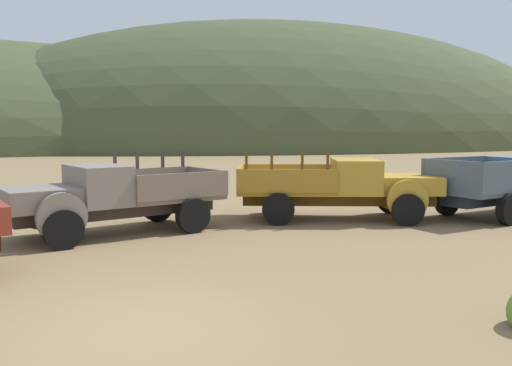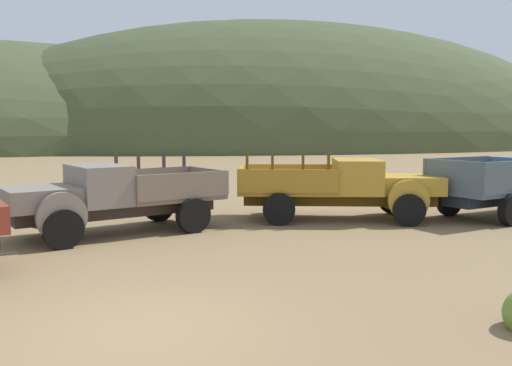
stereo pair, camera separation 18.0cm
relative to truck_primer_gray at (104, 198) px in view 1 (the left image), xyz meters
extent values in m
plane|color=olive|center=(0.44, -7.38, -1.01)|extent=(300.00, 300.00, 0.00)
ellipsoid|color=#424C2D|center=(26.70, 62.03, -1.01)|extent=(97.37, 50.04, 35.49)
cube|color=#B7B2A8|center=(-2.04, -3.10, 0.07)|extent=(0.43, 1.13, 0.44)
cube|color=#3D322D|center=(0.35, 0.15, -0.35)|extent=(5.48, 2.77, 0.36)
cube|color=slate|center=(-1.55, -0.51, 0.10)|extent=(2.22, 2.27, 0.55)
cube|color=#B7B2A8|center=(-2.31, -0.78, 0.07)|extent=(0.49, 1.19, 0.44)
cylinder|color=slate|center=(-1.69, 0.57, -0.25)|extent=(1.19, 0.57, 1.20)
cylinder|color=slate|center=(-0.98, -1.44, -0.25)|extent=(1.19, 0.57, 1.20)
cube|color=slate|center=(-0.14, -0.02, 0.35)|extent=(1.88, 2.37, 1.05)
cube|color=black|center=(-0.68, -0.21, 0.56)|extent=(0.63, 1.67, 0.59)
cube|color=#746354|center=(1.75, 0.65, -0.11)|extent=(3.32, 2.95, 0.12)
cube|color=#746354|center=(1.39, 1.67, 0.30)|extent=(2.63, 1.01, 0.70)
cube|color=#746354|center=(2.11, -0.36, 0.30)|extent=(2.63, 1.01, 0.70)
cube|color=#746354|center=(3.00, 1.09, 0.30)|extent=(0.81, 2.06, 0.70)
cube|color=#3D322D|center=(2.43, 2.03, 0.90)|extent=(0.10, 0.10, 0.50)
cube|color=#3D322D|center=(1.78, 1.80, 0.90)|extent=(0.10, 0.10, 0.50)
cube|color=#3D322D|center=(1.00, 1.53, 0.90)|extent=(0.10, 0.10, 0.50)
cube|color=#3D322D|center=(0.36, 1.30, 0.90)|extent=(0.10, 0.10, 0.50)
cylinder|color=black|center=(-0.96, -1.50, -0.53)|extent=(1.00, 0.58, 0.96)
cylinder|color=black|center=(1.60, 1.79, -0.53)|extent=(1.00, 0.58, 0.96)
cylinder|color=black|center=(2.34, -0.33, -0.53)|extent=(1.00, 0.58, 0.96)
cube|color=#593D12|center=(7.09, 0.65, -0.35)|extent=(5.93, 2.79, 0.36)
cube|color=#B28928|center=(9.16, -0.02, 0.10)|extent=(2.34, 2.31, 0.55)
cube|color=#B7B2A8|center=(9.98, -0.29, 0.07)|extent=(0.46, 1.22, 0.44)
cylinder|color=#B28928|center=(8.59, -0.97, -0.25)|extent=(1.20, 0.54, 1.20)
cylinder|color=#B28928|center=(9.25, 1.09, -0.25)|extent=(1.20, 0.54, 1.20)
cube|color=#B28928|center=(7.62, 0.48, 0.35)|extent=(1.95, 2.42, 1.05)
cube|color=black|center=(8.20, 0.29, 0.56)|extent=(0.59, 1.71, 0.59)
cube|color=#A47826|center=(5.55, 1.15, -0.11)|extent=(3.51, 3.00, 0.12)
cube|color=#A47826|center=(5.21, 0.10, 0.30)|extent=(2.87, 1.01, 0.70)
cube|color=#A47826|center=(5.89, 2.19, 0.30)|extent=(2.87, 1.01, 0.70)
cube|color=#A47826|center=(4.19, 1.59, 0.30)|extent=(0.77, 2.12, 0.70)
cube|color=#593D12|center=(4.08, 0.47, 0.90)|extent=(0.10, 0.10, 0.50)
cube|color=#593D12|center=(4.79, 0.24, 0.90)|extent=(0.10, 0.10, 0.50)
cube|color=#593D12|center=(5.64, -0.03, 0.90)|extent=(0.10, 0.10, 0.50)
cube|color=#593D12|center=(6.35, -0.26, 0.90)|extent=(0.10, 0.10, 0.50)
cylinder|color=black|center=(8.57, -1.03, -0.53)|extent=(1.00, 0.56, 0.96)
cylinder|color=black|center=(9.27, 1.14, -0.53)|extent=(1.00, 0.56, 0.96)
cylinder|color=black|center=(4.96, 0.14, -0.53)|extent=(1.00, 0.56, 0.96)
cylinder|color=black|center=(5.66, 2.31, -0.53)|extent=(1.00, 0.56, 0.96)
cube|color=#4D5B67|center=(11.47, -0.63, -0.11)|extent=(3.56, 2.90, 0.12)
cube|color=#4D5B67|center=(11.19, 0.41, 0.42)|extent=(3.02, 0.91, 0.95)
cube|color=#4D5B67|center=(10.04, -1.02, 0.42)|extent=(0.66, 2.11, 0.95)
cylinder|color=black|center=(11.52, -1.78, -0.53)|extent=(1.00, 0.52, 0.96)
cylinder|color=black|center=(10.92, 0.39, -0.53)|extent=(1.00, 0.52, 0.96)
camera|label=1|loc=(-0.12, -15.04, 1.89)|focal=38.42mm
camera|label=2|loc=(0.06, -15.09, 1.89)|focal=38.42mm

